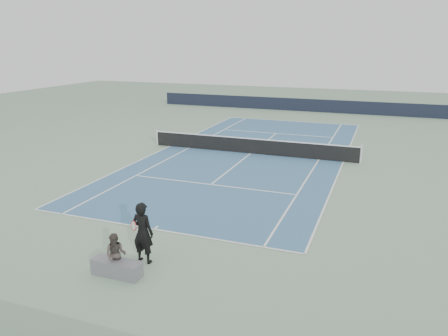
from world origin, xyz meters
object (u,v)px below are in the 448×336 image
(tennis_net, at_px, (251,146))
(tennis_player, at_px, (143,233))
(spectator_bench, at_px, (116,261))
(tennis_ball, at_px, (120,269))

(tennis_net, distance_m, tennis_player, 14.13)
(tennis_player, relative_size, spectator_bench, 1.25)
(spectator_bench, bearing_deg, tennis_ball, 109.49)
(tennis_ball, height_order, spectator_bench, spectator_bench)
(tennis_player, bearing_deg, tennis_net, 93.67)
(tennis_ball, distance_m, spectator_bench, 0.52)
(tennis_ball, bearing_deg, tennis_player, 60.86)
(tennis_net, bearing_deg, spectator_bench, -87.75)
(spectator_bench, bearing_deg, tennis_net, 92.25)
(tennis_ball, bearing_deg, spectator_bench, -70.51)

